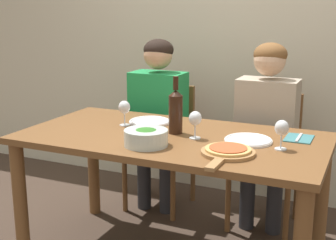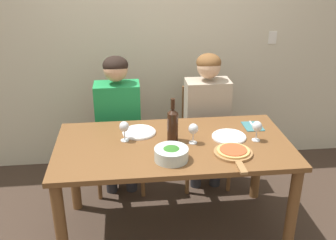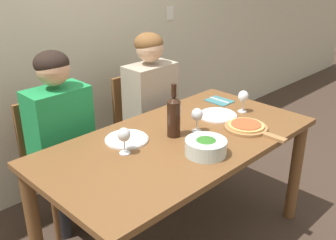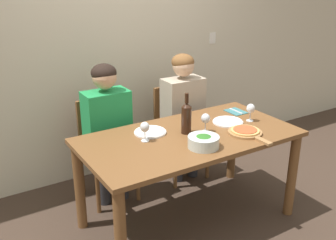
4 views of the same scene
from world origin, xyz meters
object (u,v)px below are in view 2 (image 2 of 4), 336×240
Objects in this scene: dinner_plate_right at (229,136)px; wine_glass_right at (257,127)px; person_woman at (118,113)px; wine_bottle at (172,124)px; dinner_plate_left at (139,132)px; wine_glass_left at (124,128)px; person_man at (207,109)px; broccoli_bowl at (171,154)px; chair_right at (204,131)px; chair_left at (120,135)px; pizza_on_board at (234,153)px; wine_glass_centre at (193,130)px; fork_on_napkin at (253,126)px.

wine_glass_right is at bearing -20.04° from dinner_plate_right.
person_woman is 3.86× the size of wine_bottle.
wine_glass_left reaches higher than dinner_plate_left.
person_man is 4.93× the size of dinner_plate_right.
broccoli_bowl is at bearing -161.63° from wine_glass_right.
wine_glass_left reaches higher than chair_right.
wine_glass_left is 1.00× the size of wine_glass_right.
wine_bottle reaches higher than dinner_plate_right.
chair_left is 0.90m from wine_bottle.
dinner_plate_right is at bearing -86.77° from chair_right.
pizza_on_board is at bearing -89.67° from person_man.
pizza_on_board is 0.33m from wine_glass_centre.
chair_left is 1.00m from wine_glass_centre.
wine_glass_left is at bearing 158.35° from pizza_on_board.
dinner_plate_left is at bearing -138.08° from chair_right.
chair_left is at bearing 106.39° from dinner_plate_left.
person_man is 3.08× the size of pizza_on_board.
dinner_plate_right is (0.81, -0.59, 0.02)m from person_woman.
fork_on_napkin is at bearing 7.75° from wine_glass_left.
wine_glass_right is (1.00, -0.66, 0.12)m from person_woman.
wine_glass_left reaches higher than pizza_on_board.
wine_bottle is at bearing 173.65° from wine_glass_right.
person_man is 0.97m from broccoli_bowl.
person_woman is 0.78m from person_man.
wine_glass_right and wine_glass_centre have the same top height.
chair_right is 1.05m from wine_glass_left.
person_man is 4.93× the size of dinner_plate_left.
broccoli_bowl is 0.54m from dinner_plate_right.
wine_glass_right is (0.60, -0.07, -0.03)m from wine_bottle.
pizza_on_board is 0.79m from wine_glass_left.
person_man is at bearing 90.33° from pizza_on_board.
dinner_plate_right is (0.46, 0.28, -0.03)m from broccoli_bowl.
wine_glass_left is 0.49m from wine_glass_centre.
chair_left is at bearing 180.00° from chair_right.
person_man is 8.20× the size of wine_glass_left.
wine_bottle is at bearing -165.67° from fork_on_napkin.
person_man is at bearing 108.55° from wine_glass_right.
pizza_on_board is (0.00, -0.85, 0.03)m from person_man.
dinner_plate_left is 1.66× the size of wine_glass_centre.
fork_on_napkin is (0.27, -0.42, 0.02)m from person_man.
pizza_on_board is at bearing -122.27° from fork_on_napkin.
chair_left is 1.09m from broccoli_bowl.
chair_left is at bearing 172.17° from person_man.
person_man is at bearing 122.71° from fork_on_napkin.
dinner_plate_right is at bearing 159.96° from wine_glass_right.
broccoli_bowl is 1.49× the size of wine_glass_left.
dinner_plate_left is at bearing 167.21° from dinner_plate_right.
chair_left is 0.82m from person_man.
dinner_plate_left is 0.62× the size of pizza_on_board.
wine_glass_left is (-0.72, -0.67, 0.38)m from chair_right.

